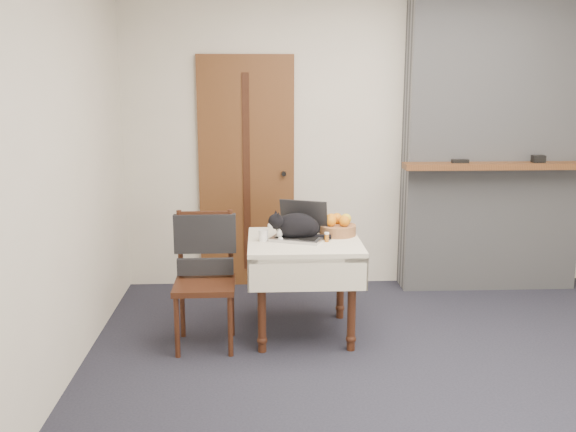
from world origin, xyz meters
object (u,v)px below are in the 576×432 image
(side_table, at_px, (304,255))
(chair, at_px, (205,260))
(cream_jar, at_px, (263,235))
(pill_bottle, at_px, (327,237))
(laptop, at_px, (300,229))
(door, at_px, (247,173))
(cat, at_px, (297,226))
(fruit_basket, at_px, (338,227))

(side_table, relative_size, chair, 0.85)
(cream_jar, bearing_deg, pill_bottle, -6.22)
(laptop, relative_size, pill_bottle, 6.47)
(pill_bottle, height_order, chair, chair)
(door, distance_m, side_table, 1.31)
(cat, distance_m, cream_jar, 0.25)
(side_table, distance_m, laptop, 0.18)
(cream_jar, bearing_deg, chair, -170.05)
(fruit_basket, relative_size, chair, 0.29)
(cream_jar, bearing_deg, door, 96.42)
(chair, bearing_deg, door, 77.25)
(fruit_basket, bearing_deg, side_table, -153.31)
(cat, relative_size, pill_bottle, 6.80)
(laptop, height_order, cream_jar, laptop)
(pill_bottle, height_order, fruit_basket, fruit_basket)
(cream_jar, distance_m, pill_bottle, 0.44)
(cream_jar, bearing_deg, fruit_basket, 15.57)
(cat, bearing_deg, laptop, 44.17)
(door, relative_size, pill_bottle, 30.11)
(laptop, height_order, pill_bottle, laptop)
(chair, bearing_deg, fruit_basket, 12.40)
(fruit_basket, bearing_deg, cream_jar, -164.43)
(cat, bearing_deg, cream_jar, 172.43)
(chair, bearing_deg, laptop, 11.20)
(fruit_basket, height_order, chair, chair)
(side_table, height_order, cat, cat)
(cream_jar, xyz_separation_m, pill_bottle, (0.44, -0.05, -0.00))
(door, distance_m, chair, 1.35)
(cat, xyz_separation_m, fruit_basket, (0.30, 0.12, -0.03))
(side_table, distance_m, fruit_basket, 0.33)
(side_table, height_order, cream_jar, cream_jar)
(side_table, height_order, fruit_basket, fruit_basket)
(laptop, bearing_deg, fruit_basket, 36.84)
(cat, bearing_deg, pill_bottle, -36.77)
(laptop, height_order, cat, laptop)
(door, bearing_deg, laptop, -70.64)
(laptop, relative_size, cream_jar, 5.61)
(door, xyz_separation_m, pill_bottle, (0.57, -1.24, -0.27))
(cream_jar, bearing_deg, cat, 7.54)
(side_table, bearing_deg, laptop, 117.56)
(cream_jar, distance_m, chair, 0.43)
(cat, xyz_separation_m, cream_jar, (-0.24, -0.03, -0.05))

